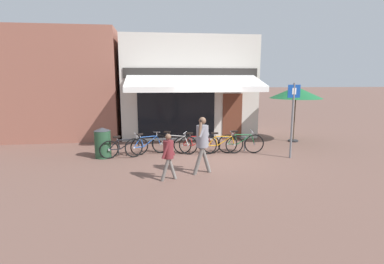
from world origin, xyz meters
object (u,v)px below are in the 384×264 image
(bicycle_red, at_px, (197,144))
(bicycle_orange, at_px, (221,144))
(bicycle_silver, at_px, (174,144))
(parking_sign, at_px, (293,113))
(bicycle_black, at_px, (124,147))
(pedestrian_adult, at_px, (202,139))
(bicycle_blue, at_px, (147,145))
(litter_bin, at_px, (103,143))
(pedestrian_child, at_px, (168,152))
(bicycle_green, at_px, (241,143))
(cafe_parasol, at_px, (296,93))

(bicycle_red, distance_m, bicycle_orange, 0.90)
(bicycle_silver, bearing_deg, parking_sign, 3.76)
(bicycle_silver, relative_size, bicycle_orange, 1.00)
(bicycle_black, distance_m, bicycle_silver, 1.81)
(bicycle_orange, height_order, pedestrian_adult, pedestrian_adult)
(bicycle_blue, bearing_deg, litter_bin, 159.29)
(bicycle_orange, distance_m, pedestrian_child, 3.40)
(bicycle_orange, xyz_separation_m, bicycle_green, (0.75, -0.00, 0.02))
(bicycle_black, bearing_deg, parking_sign, -27.22)
(bicycle_orange, distance_m, bicycle_green, 0.75)
(bicycle_black, relative_size, cafe_parasol, 0.71)
(pedestrian_adult, bearing_deg, parking_sign, -155.40)
(bicycle_green, xyz_separation_m, litter_bin, (-5.02, 0.04, 0.15))
(litter_bin, bearing_deg, parking_sign, -7.68)
(bicycle_red, height_order, bicycle_green, bicycle_green)
(pedestrian_child, distance_m, parking_sign, 4.82)
(litter_bin, bearing_deg, bicycle_silver, 4.73)
(parking_sign, bearing_deg, bicycle_silver, 164.82)
(bicycle_blue, relative_size, bicycle_orange, 0.97)
(bicycle_silver, relative_size, bicycle_red, 0.96)
(cafe_parasol, bearing_deg, bicycle_blue, -166.24)
(parking_sign, bearing_deg, bicycle_blue, 167.95)
(bicycle_red, relative_size, bicycle_green, 1.01)
(bicycle_silver, relative_size, bicycle_green, 0.97)
(bicycle_black, distance_m, litter_bin, 0.78)
(bicycle_blue, distance_m, litter_bin, 1.57)
(bicycle_silver, distance_m, parking_sign, 4.36)
(bicycle_green, bearing_deg, bicycle_red, -178.34)
(bicycle_orange, bearing_deg, cafe_parasol, 25.97)
(bicycle_orange, distance_m, pedestrian_adult, 2.53)
(litter_bin, distance_m, parking_sign, 6.72)
(bicycle_blue, height_order, parking_sign, parking_sign)
(pedestrian_child, xyz_separation_m, cafe_parasol, (5.78, 4.45, 1.37))
(bicycle_green, bearing_deg, bicycle_black, -173.04)
(litter_bin, relative_size, cafe_parasol, 0.45)
(bicycle_black, bearing_deg, bicycle_silver, -10.34)
(pedestrian_adult, relative_size, pedestrian_child, 1.29)
(bicycle_orange, bearing_deg, parking_sign, -20.07)
(bicycle_silver, height_order, bicycle_orange, bicycle_silver)
(pedestrian_child, bearing_deg, bicycle_blue, -72.02)
(pedestrian_adult, bearing_deg, bicycle_orange, -113.13)
(parking_sign, height_order, cafe_parasol, parking_sign)
(bicycle_black, xyz_separation_m, cafe_parasol, (7.22, 1.83, 1.80))
(bicycle_red, distance_m, bicycle_green, 1.65)
(pedestrian_adult, bearing_deg, bicycle_red, -91.53)
(bicycle_green, xyz_separation_m, parking_sign, (1.56, -0.85, 1.21))
(bicycle_blue, distance_m, bicycle_orange, 2.73)
(bicycle_red, bearing_deg, bicycle_black, -170.48)
(pedestrian_child, bearing_deg, pedestrian_adult, -150.33)
(bicycle_black, xyz_separation_m, bicycle_green, (4.27, 0.03, 0.03))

